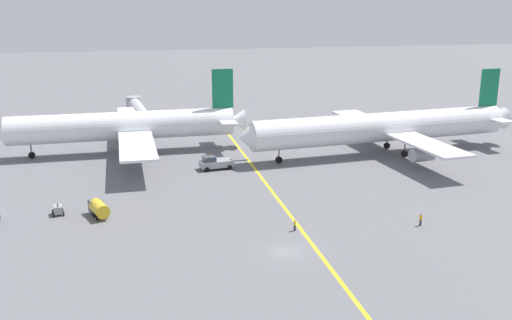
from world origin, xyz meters
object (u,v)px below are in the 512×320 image
(ground_crew_marshaller_foreground, at_px, (421,220))
(jet_bridge, at_px, (138,109))
(airliner_being_pushed, at_px, (383,127))
(ground_crew_wing_walker_right, at_px, (295,225))
(gse_fuel_bowser_stubby, at_px, (98,208))
(gse_gpu_cart_small, at_px, (58,210))
(pushback_tug, at_px, (215,163))
(airliner_at_gate_left, at_px, (125,126))

(ground_crew_marshaller_foreground, xyz_separation_m, jet_bridge, (-37.04, 75.97, 3.29))
(airliner_being_pushed, xyz_separation_m, ground_crew_wing_walker_right, (-28.42, -35.34, -4.70))
(gse_fuel_bowser_stubby, distance_m, jet_bridge, 63.24)
(ground_crew_wing_walker_right, bearing_deg, gse_gpu_cart_small, 157.73)
(pushback_tug, xyz_separation_m, jet_bridge, (-13.14, 42.25, 2.98))
(gse_gpu_cart_small, relative_size, ground_crew_marshaller_foreground, 1.37)
(ground_crew_marshaller_foreground, height_order, ground_crew_wing_walker_right, ground_crew_marshaller_foreground)
(ground_crew_marshaller_foreground, bearing_deg, airliner_being_pushed, 73.90)
(airliner_at_gate_left, xyz_separation_m, gse_gpu_cart_small, (-9.90, -34.04, -4.78))
(gse_gpu_cart_small, distance_m, gse_fuel_bowser_stubby, 6.22)
(pushback_tug, xyz_separation_m, ground_crew_marshaller_foreground, (23.90, -33.72, -0.31))
(gse_fuel_bowser_stubby, relative_size, jet_bridge, 0.23)
(airliner_at_gate_left, relative_size, airliner_being_pushed, 0.84)
(airliner_being_pushed, height_order, jet_bridge, airliner_being_pushed)
(gse_fuel_bowser_stubby, bearing_deg, airliner_being_pushed, 23.77)
(jet_bridge, bearing_deg, airliner_being_pushed, -38.96)
(gse_fuel_bowser_stubby, distance_m, ground_crew_marshaller_foreground, 45.94)
(pushback_tug, xyz_separation_m, gse_gpu_cart_small, (-25.98, -18.56, -0.41))
(airliner_at_gate_left, relative_size, ground_crew_wing_walker_right, 31.94)
(airliner_at_gate_left, relative_size, gse_fuel_bowser_stubby, 9.60)
(airliner_at_gate_left, distance_m, ground_crew_wing_walker_right, 52.47)
(ground_crew_wing_walker_right, bearing_deg, airliner_at_gate_left, 115.30)
(ground_crew_marshaller_foreground, bearing_deg, pushback_tug, 125.33)
(gse_gpu_cart_small, xyz_separation_m, ground_crew_wing_walker_right, (32.23, -13.20, 0.02))
(pushback_tug, relative_size, ground_crew_wing_walker_right, 5.94)
(ground_crew_marshaller_foreground, height_order, jet_bridge, jet_bridge)
(gse_fuel_bowser_stubby, bearing_deg, airliner_at_gate_left, 83.62)
(jet_bridge, bearing_deg, gse_gpu_cart_small, -101.92)
(jet_bridge, bearing_deg, ground_crew_marshaller_foreground, -64.01)
(airliner_being_pushed, height_order, gse_fuel_bowser_stubby, airliner_being_pushed)
(airliner_at_gate_left, bearing_deg, jet_bridge, 83.73)
(pushback_tug, relative_size, jet_bridge, 0.42)
(jet_bridge, bearing_deg, ground_crew_wing_walker_right, -75.32)
(gse_fuel_bowser_stubby, bearing_deg, ground_crew_wing_walker_right, -23.05)
(airliner_being_pushed, relative_size, jet_bridge, 2.66)
(airliner_being_pushed, xyz_separation_m, pushback_tug, (-34.67, -3.59, -4.31))
(airliner_at_gate_left, xyz_separation_m, ground_crew_wing_walker_right, (22.33, -47.24, -4.76))
(gse_fuel_bowser_stubby, bearing_deg, ground_crew_marshaller_foreground, -16.67)
(gse_fuel_bowser_stubby, height_order, jet_bridge, jet_bridge)
(airliner_at_gate_left, bearing_deg, airliner_being_pushed, -13.19)
(airliner_being_pushed, distance_m, ground_crew_marshaller_foreground, 39.11)
(airliner_being_pushed, height_order, pushback_tug, airliner_being_pushed)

